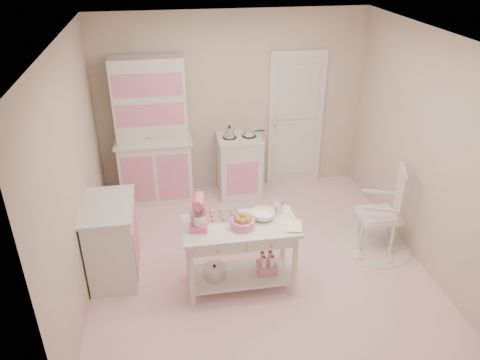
{
  "coord_description": "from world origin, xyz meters",
  "views": [
    {
      "loc": [
        -0.94,
        -4.41,
        3.47
      ],
      "look_at": [
        -0.19,
        0.08,
        1.05
      ],
      "focal_mm": 35.0,
      "sensor_mm": 36.0,
      "label": 1
    }
  ],
  "objects_px": {
    "base_cabinet": "(112,240)",
    "stand_mixer": "(199,213)",
    "bread_basket": "(243,223)",
    "work_table": "(240,256)",
    "stove": "(239,166)",
    "rocking_chair": "(379,208)",
    "hutch": "(153,133)"
  },
  "relations": [
    {
      "from": "bread_basket",
      "to": "rocking_chair",
      "type": "bearing_deg",
      "value": 15.82
    },
    {
      "from": "stand_mixer",
      "to": "rocking_chair",
      "type": "bearing_deg",
      "value": 21.41
    },
    {
      "from": "hutch",
      "to": "rocking_chair",
      "type": "relative_size",
      "value": 1.89
    },
    {
      "from": "base_cabinet",
      "to": "work_table",
      "type": "relative_size",
      "value": 0.77
    },
    {
      "from": "base_cabinet",
      "to": "stand_mixer",
      "type": "xyz_separation_m",
      "value": [
        0.94,
        -0.41,
        0.51
      ]
    },
    {
      "from": "hutch",
      "to": "stand_mixer",
      "type": "height_order",
      "value": "hutch"
    },
    {
      "from": "rocking_chair",
      "to": "stand_mixer",
      "type": "distance_m",
      "value": 2.26
    },
    {
      "from": "stove",
      "to": "work_table",
      "type": "height_order",
      "value": "stove"
    },
    {
      "from": "stove",
      "to": "base_cabinet",
      "type": "bearing_deg",
      "value": -136.55
    },
    {
      "from": "base_cabinet",
      "to": "stove",
      "type": "bearing_deg",
      "value": 43.45
    },
    {
      "from": "base_cabinet",
      "to": "hutch",
      "type": "bearing_deg",
      "value": 73.43
    },
    {
      "from": "rocking_chair",
      "to": "bread_basket",
      "type": "distance_m",
      "value": 1.83
    },
    {
      "from": "hutch",
      "to": "stand_mixer",
      "type": "distance_m",
      "value": 2.11
    },
    {
      "from": "stove",
      "to": "rocking_chair",
      "type": "height_order",
      "value": "rocking_chair"
    },
    {
      "from": "base_cabinet",
      "to": "rocking_chair",
      "type": "xyz_separation_m",
      "value": [
        3.12,
        0.01,
        0.09
      ]
    },
    {
      "from": "base_cabinet",
      "to": "stand_mixer",
      "type": "height_order",
      "value": "stand_mixer"
    },
    {
      "from": "base_cabinet",
      "to": "bread_basket",
      "type": "height_order",
      "value": "base_cabinet"
    },
    {
      "from": "bread_basket",
      "to": "work_table",
      "type": "bearing_deg",
      "value": 111.8
    },
    {
      "from": "work_table",
      "to": "stand_mixer",
      "type": "bearing_deg",
      "value": 177.27
    },
    {
      "from": "hutch",
      "to": "stove",
      "type": "xyz_separation_m",
      "value": [
        1.2,
        -0.05,
        -0.58
      ]
    },
    {
      "from": "work_table",
      "to": "base_cabinet",
      "type": "bearing_deg",
      "value": 162.42
    },
    {
      "from": "stand_mixer",
      "to": "base_cabinet",
      "type": "bearing_deg",
      "value": 166.81
    },
    {
      "from": "rocking_chair",
      "to": "stove",
      "type": "bearing_deg",
      "value": 152.57
    },
    {
      "from": "work_table",
      "to": "stand_mixer",
      "type": "distance_m",
      "value": 0.71
    },
    {
      "from": "stand_mixer",
      "to": "bread_basket",
      "type": "height_order",
      "value": "stand_mixer"
    },
    {
      "from": "base_cabinet",
      "to": "work_table",
      "type": "xyz_separation_m",
      "value": [
        1.36,
        -0.43,
        -0.06
      ]
    },
    {
      "from": "stand_mixer",
      "to": "bread_basket",
      "type": "xyz_separation_m",
      "value": [
        0.44,
        -0.07,
        -0.12
      ]
    },
    {
      "from": "hutch",
      "to": "base_cabinet",
      "type": "bearing_deg",
      "value": -106.57
    },
    {
      "from": "stove",
      "to": "stand_mixer",
      "type": "bearing_deg",
      "value": -110.49
    },
    {
      "from": "hutch",
      "to": "stove",
      "type": "relative_size",
      "value": 2.26
    },
    {
      "from": "stove",
      "to": "stand_mixer",
      "type": "xyz_separation_m",
      "value": [
        -0.75,
        -2.01,
        0.51
      ]
    },
    {
      "from": "work_table",
      "to": "stand_mixer",
      "type": "xyz_separation_m",
      "value": [
        -0.42,
        0.02,
        0.57
      ]
    }
  ]
}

